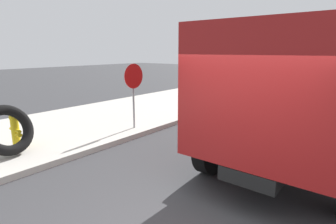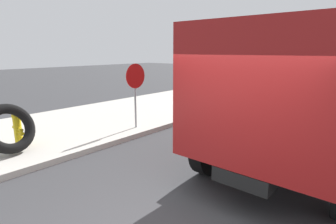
# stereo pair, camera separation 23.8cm
# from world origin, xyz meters

# --- Properties ---
(fire_hydrant) EXTENTS (0.22, 0.50, 0.90)m
(fire_hydrant) POSITION_xyz_m (0.23, 5.53, 0.63)
(fire_hydrant) COLOR yellow
(fire_hydrant) RESTS_ON sidewalk_curb
(loose_tire) EXTENTS (1.31, 0.88, 1.22)m
(loose_tire) POSITION_xyz_m (-0.10, 5.13, 0.76)
(loose_tire) COLOR black
(loose_tire) RESTS_ON sidewalk_curb
(stop_sign) EXTENTS (0.76, 0.08, 2.02)m
(stop_sign) POSITION_xyz_m (3.38, 4.51, 1.55)
(stop_sign) COLOR gray
(stop_sign) RESTS_ON sidewalk_curb
(dump_truck_red) EXTENTS (7.00, 2.81, 3.00)m
(dump_truck_red) POSITION_xyz_m (4.43, -0.14, 1.61)
(dump_truck_red) COLOR red
(dump_truck_red) RESTS_ON ground
(dump_truck_orange) EXTENTS (7.08, 2.99, 3.00)m
(dump_truck_orange) POSITION_xyz_m (13.37, 1.61, 1.61)
(dump_truck_orange) COLOR orange
(dump_truck_orange) RESTS_ON ground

